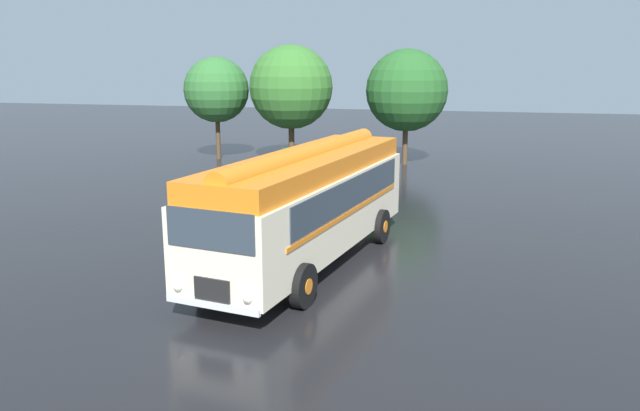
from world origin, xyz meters
TOP-DOWN VIEW (x-y plane):
  - ground_plane at (0.00, 0.00)m, footprint 120.00×120.00m
  - vintage_bus at (0.70, 0.88)m, footprint 4.16×10.36m
  - car_near_left at (-2.90, 12.01)m, footprint 2.27×4.35m
  - car_mid_left at (-0.14, 12.08)m, footprint 2.06×4.25m
  - tree_far_left at (-9.61, 18.90)m, footprint 3.85×3.85m
  - tree_left_of_centre at (-5.15, 18.77)m, footprint 4.77×4.77m
  - tree_centre at (1.47, 19.55)m, footprint 4.58×4.58m

SIDE VIEW (x-z plane):
  - ground_plane at x=0.00m, z-range 0.00..0.00m
  - car_near_left at x=-2.90m, z-range 0.02..1.68m
  - car_mid_left at x=-0.14m, z-range 0.02..1.68m
  - vintage_bus at x=0.70m, z-range 0.15..3.64m
  - tree_centre at x=1.47m, z-range 0.88..7.36m
  - tree_far_left at x=-9.61m, z-range 1.13..7.18m
  - tree_left_of_centre at x=-5.15m, z-range 1.07..7.78m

